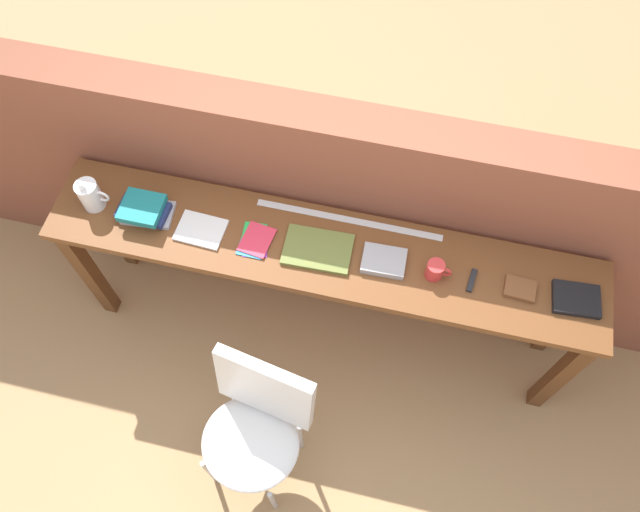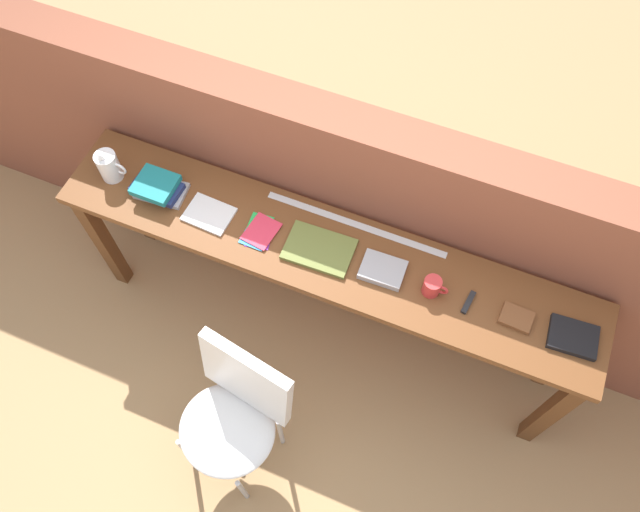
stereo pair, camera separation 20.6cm
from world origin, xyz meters
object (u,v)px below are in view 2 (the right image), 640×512
object	(u,v)px
multitool_folded	(468,302)
chair_white_moulded	(234,412)
pamphlet_pile_colourful	(259,232)
pitcher_white	(109,166)
mug	(432,287)
book_stack_leftmost	(158,187)
magazine_cycling	(209,214)
book_open_centre	(319,249)
leather_journal_brown	(516,318)
book_repair_rightmost	(573,337)

from	to	relation	value
multitool_folded	chair_white_moulded	bearing A→B (deg)	-137.46
pamphlet_pile_colourful	pitcher_white	bearing A→B (deg)	178.47
pitcher_white	mug	distance (m)	1.56
book_stack_leftmost	magazine_cycling	xyz separation A→B (m)	(0.27, -0.02, -0.04)
pitcher_white	book_open_centre	world-z (taller)	pitcher_white
magazine_cycling	book_open_centre	world-z (taller)	book_open_centre
leather_journal_brown	pamphlet_pile_colourful	bearing A→B (deg)	-175.70
book_stack_leftmost	multitool_folded	bearing A→B (deg)	-0.02
magazine_cycling	book_open_centre	size ratio (longest dim) A/B	0.71
mug	multitool_folded	size ratio (longest dim) A/B	1.00
multitool_folded	book_repair_rightmost	world-z (taller)	book_repair_rightmost
pamphlet_pile_colourful	multitool_folded	world-z (taller)	multitool_folded
pamphlet_pile_colourful	leather_journal_brown	distance (m)	1.16
magazine_cycling	leather_journal_brown	size ratio (longest dim) A/B	1.62
magazine_cycling	multitool_folded	bearing A→B (deg)	3.88
book_open_centre	mug	size ratio (longest dim) A/B	2.70
chair_white_moulded	magazine_cycling	distance (m)	0.89
book_open_centre	book_repair_rightmost	size ratio (longest dim) A/B	1.52
multitool_folded	leather_journal_brown	xyz separation A→B (m)	(0.20, 0.00, 0.00)
pitcher_white	book_repair_rightmost	size ratio (longest dim) A/B	0.94
book_open_centre	book_repair_rightmost	xyz separation A→B (m)	(1.11, 0.01, 0.00)
pitcher_white	mug	world-z (taller)	pitcher_white
pamphlet_pile_colourful	mug	world-z (taller)	mug
book_stack_leftmost	mug	size ratio (longest dim) A/B	2.26
magazine_cycling	book_open_centre	bearing A→B (deg)	4.93
mug	multitool_folded	xyz separation A→B (m)	(0.16, 0.01, -0.04)
pitcher_white	magazine_cycling	size ratio (longest dim) A/B	0.87
magazine_cycling	book_repair_rightmost	world-z (taller)	book_repair_rightmost
pitcher_white	leather_journal_brown	xyz separation A→B (m)	(1.92, 0.00, -0.07)
book_open_centre	leather_journal_brown	bearing A→B (deg)	-1.50
magazine_cycling	pamphlet_pile_colourful	bearing A→B (deg)	3.53
leather_journal_brown	book_open_centre	bearing A→B (deg)	-176.40
mug	pamphlet_pile_colourful	bearing A→B (deg)	-179.08
magazine_cycling	mug	bearing A→B (deg)	3.70
magazine_cycling	mug	xyz separation A→B (m)	(1.04, 0.02, 0.04)
multitool_folded	leather_journal_brown	size ratio (longest dim) A/B	0.85
chair_white_moulded	book_stack_leftmost	world-z (taller)	book_stack_leftmost
pitcher_white	pamphlet_pile_colourful	world-z (taller)	pitcher_white
book_stack_leftmost	leather_journal_brown	size ratio (longest dim) A/B	1.91
book_repair_rightmost	leather_journal_brown	bearing A→B (deg)	177.22
magazine_cycling	book_repair_rightmost	distance (m)	1.64
magazine_cycling	pamphlet_pile_colourful	distance (m)	0.25
pamphlet_pile_colourful	book_open_centre	size ratio (longest dim) A/B	0.61
mug	multitool_folded	world-z (taller)	mug
magazine_cycling	book_repair_rightmost	bearing A→B (deg)	3.91
magazine_cycling	chair_white_moulded	bearing A→B (deg)	-56.19
book_repair_rightmost	book_stack_leftmost	bearing A→B (deg)	176.38
book_open_centre	book_stack_leftmost	bearing A→B (deg)	177.85
chair_white_moulded	book_stack_leftmost	xyz separation A→B (m)	(-0.69, 0.72, 0.39)
pamphlet_pile_colourful	leather_journal_brown	xyz separation A→B (m)	(1.16, 0.02, 0.01)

